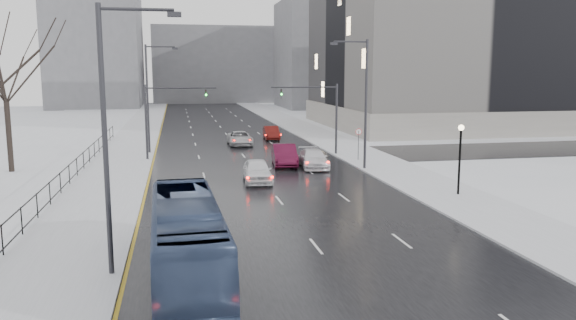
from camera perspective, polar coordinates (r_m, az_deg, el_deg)
road at (r=61.76m, az=-5.74°, el=1.92°), size 16.00×150.00×0.04m
cross_road at (r=49.95m, az=-4.41°, el=0.24°), size 130.00×10.00×0.04m
sidewalk_left at (r=61.66m, az=-15.51°, el=1.68°), size 5.00×150.00×0.16m
sidewalk_right at (r=63.61m, az=3.72°, el=2.21°), size 5.00×150.00×0.16m
park_strip at (r=63.10m, az=-24.14°, el=1.36°), size 14.00×150.00×0.12m
tree_park_e at (r=47.31m, az=-26.24°, el=-1.19°), size 9.45×9.45×13.50m
iron_fence at (r=32.54m, az=-23.76°, el=-3.69°), size 0.06×70.00×1.30m
streetlight_r_mid at (r=43.38m, az=7.64°, el=6.29°), size 2.95×0.25×10.00m
streetlight_l_near at (r=21.24m, az=-17.54°, el=3.12°), size 2.95×0.25×10.00m
streetlight_l_far at (r=53.10m, az=-13.85°, el=6.61°), size 2.95×0.25×10.00m
lamppost_r_mid at (r=35.60m, az=17.09°, el=1.05°), size 0.36×0.36×4.28m
mast_signal_right at (r=50.87m, az=3.79°, el=5.05°), size 6.10×0.33×6.50m
mast_signal_left at (r=49.16m, az=-13.00°, el=4.69°), size 6.10×0.33×6.50m
no_uturn_sign at (r=47.76m, az=7.18°, el=2.56°), size 0.60×0.06×2.70m
civic_building at (r=83.73m, az=18.31°, el=11.05°), size 41.00×31.00×24.80m
bldg_far_right at (r=120.89m, az=5.10°, el=10.62°), size 24.00×20.00×22.00m
bldg_far_left at (r=127.20m, az=-18.92°, el=11.45°), size 18.00×22.00×28.00m
bldg_far_center at (r=141.36m, az=-7.36°, el=9.54°), size 30.00×18.00×18.00m
bus at (r=21.44m, az=-10.25°, el=-7.74°), size 2.80×10.66×2.95m
sedan_center_near at (r=38.72m, az=-3.16°, el=-1.10°), size 2.14×4.76×1.59m
sedan_right_near at (r=45.43m, az=-0.37°, el=0.52°), size 2.35×5.39×1.72m
sedan_right_cross at (r=58.11m, az=-4.91°, el=2.21°), size 2.37×5.14×1.43m
sedan_right_far at (r=44.49m, az=2.59°, el=0.14°), size 2.39×5.11×1.44m
sedan_right_distant at (r=62.78m, az=-1.71°, el=2.77°), size 1.81×4.55×1.47m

